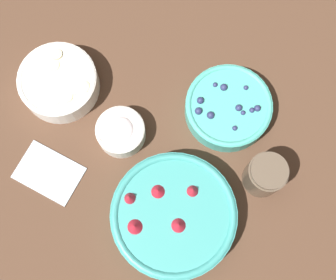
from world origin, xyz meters
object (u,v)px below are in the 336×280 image
at_px(bowl_blueberries, 228,107).
at_px(bowl_bananas, 59,82).
at_px(jar_chocolate, 265,175).
at_px(bowl_strawberries, 173,216).
at_px(bowl_cream, 121,132).

relative_size(bowl_blueberries, bowl_bananas, 1.09).
bearing_deg(jar_chocolate, bowl_strawberries, 77.41).
bearing_deg(bowl_cream, bowl_strawberries, 175.88).
bearing_deg(bowl_cream, bowl_bananas, 15.02).
xyz_separation_m(bowl_blueberries, bowl_bananas, (0.25, 0.25, 0.00)).
distance_m(bowl_strawberries, bowl_bananas, 0.37).
xyz_separation_m(bowl_strawberries, jar_chocolate, (-0.04, -0.19, 0.01)).
relative_size(bowl_bananas, bowl_cream, 1.64).
relative_size(bowl_strawberries, bowl_bananas, 1.48).
height_order(bowl_cream, jar_chocolate, jar_chocolate).
bearing_deg(bowl_cream, bowl_blueberries, -112.95).
bearing_deg(jar_chocolate, bowl_blueberries, -11.80).
bearing_deg(bowl_strawberries, bowl_bananas, 4.60).
relative_size(bowl_bananas, jar_chocolate, 1.76).
distance_m(bowl_blueberries, bowl_bananas, 0.36).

